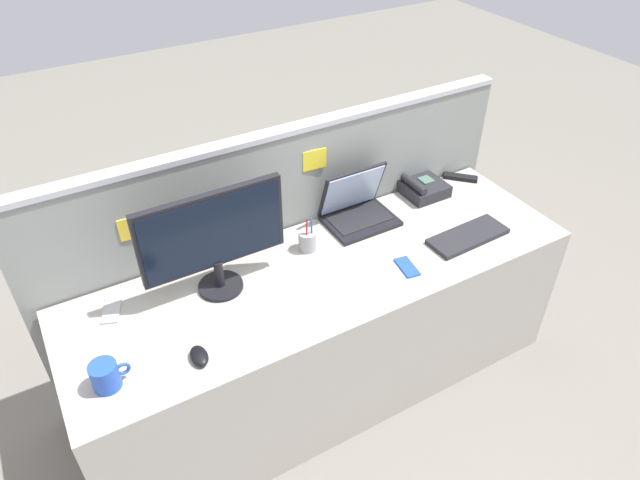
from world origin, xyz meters
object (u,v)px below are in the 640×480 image
desktop_monitor (213,236)px  laptop (357,207)px  keyboard_main (468,236)px  cell_phone_silver_slab (112,309)px  tv_remote (460,177)px  coffee_mug (106,376)px  computer_mouse_right_hand (199,356)px  pen_cup (307,241)px  cell_phone_blue_case (407,267)px  desk_phone (423,188)px

desktop_monitor → laptop: desktop_monitor is taller
keyboard_main → cell_phone_silver_slab: bearing=165.3°
tv_remote → coffee_mug: bearing=148.2°
computer_mouse_right_hand → tv_remote: size_ratio=0.59×
pen_cup → cell_phone_blue_case: 0.44m
desktop_monitor → computer_mouse_right_hand: 0.44m
keyboard_main → computer_mouse_right_hand: computer_mouse_right_hand is taller
laptop → desk_phone: bearing=1.7°
desktop_monitor → laptop: (0.72, 0.12, -0.19)m
desk_phone → coffee_mug: size_ratio=1.53×
tv_remote → cell_phone_blue_case: bearing=168.6°
computer_mouse_right_hand → pen_cup: pen_cup is taller
desk_phone → coffee_mug: coffee_mug is taller
laptop → desktop_monitor: bearing=-170.4°
cell_phone_blue_case → desk_phone: bearing=54.2°
keyboard_main → coffee_mug: (-1.57, -0.02, 0.04)m
computer_mouse_right_hand → tv_remote: bearing=19.1°
tv_remote → desk_phone: bearing=139.5°
laptop → computer_mouse_right_hand: 1.03m
keyboard_main → tv_remote: 0.50m
cell_phone_blue_case → desktop_monitor: bearing=167.2°
tv_remote → desktop_monitor: bearing=141.7°
laptop → cell_phone_blue_case: size_ratio=2.47×
laptop → keyboard_main: bearing=-46.9°
desktop_monitor → pen_cup: desktop_monitor is taller
desktop_monitor → coffee_mug: size_ratio=4.37×
computer_mouse_right_hand → cell_phone_silver_slab: (-0.20, 0.40, -0.01)m
laptop → coffee_mug: laptop is taller
desk_phone → cell_phone_silver_slab: bearing=-178.1°
desk_phone → tv_remote: bearing=4.1°
desk_phone → keyboard_main: 0.39m
desk_phone → computer_mouse_right_hand: 1.40m
computer_mouse_right_hand → pen_cup: 0.71m
laptop → computer_mouse_right_hand: size_ratio=3.13×
desktop_monitor → keyboard_main: desktop_monitor is taller
desk_phone → pen_cup: bearing=-172.2°
laptop → pen_cup: size_ratio=1.89×
pen_cup → cell_phone_silver_slab: pen_cup is taller
cell_phone_blue_case → computer_mouse_right_hand: bearing=-169.2°
tv_remote → coffee_mug: coffee_mug is taller
desk_phone → coffee_mug: 1.67m
keyboard_main → computer_mouse_right_hand: 1.28m
keyboard_main → cell_phone_silver_slab: size_ratio=2.40×
laptop → coffee_mug: size_ratio=2.41×
cell_phone_silver_slab → laptop: bearing=22.1°
desktop_monitor → cell_phone_silver_slab: 0.48m
cell_phone_blue_case → coffee_mug: 1.22m
keyboard_main → pen_cup: bearing=154.2°
desktop_monitor → cell_phone_blue_case: bearing=-21.4°
desk_phone → computer_mouse_right_hand: bearing=-161.3°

